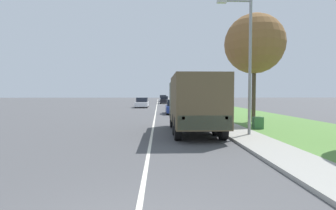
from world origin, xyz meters
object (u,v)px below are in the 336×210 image
military_truck (194,101)px  car_second_ahead (142,103)px  car_fourth_ahead (163,99)px  car_third_ahead (164,100)px  lamp_post (246,53)px  car_nearest_ahead (175,107)px

military_truck → car_second_ahead: 26.37m
car_second_ahead → car_fourth_ahead: car_fourth_ahead is taller
car_third_ahead → lamp_post: size_ratio=0.61×
car_nearest_ahead → car_third_ahead: car_third_ahead is taller
lamp_post → military_truck: bearing=151.7°
car_nearest_ahead → car_second_ahead: size_ratio=0.84×
car_third_ahead → car_fourth_ahead: (-0.02, 12.67, 0.07)m
car_second_ahead → car_fourth_ahead: size_ratio=1.10×
military_truck → car_third_ahead: (-0.78, 40.84, -0.99)m
car_nearest_ahead → car_second_ahead: 13.25m
car_nearest_ahead → car_third_ahead: (-0.54, 27.43, 0.03)m
car_third_ahead → car_fourth_ahead: car_fourth_ahead is taller
car_nearest_ahead → car_second_ahead: bearing=108.4°
car_second_ahead → lamp_post: 28.23m
military_truck → lamp_post: size_ratio=1.03×
car_fourth_ahead → lamp_post: (3.10, -54.76, 3.29)m
military_truck → car_second_ahead: military_truck is taller
car_third_ahead → car_second_ahead: bearing=-103.8°
car_second_ahead → lamp_post: lamp_post is taller
military_truck → car_second_ahead: bearing=99.7°
car_third_ahead → car_nearest_ahead: bearing=-88.9°
military_truck → car_third_ahead: bearing=91.1°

